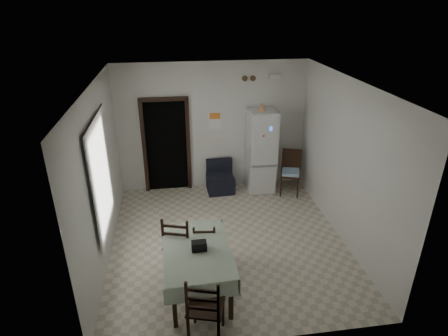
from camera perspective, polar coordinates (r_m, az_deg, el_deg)
name	(u,v)px	position (r m, az deg, el deg)	size (l,w,h in m)	color
ground	(228,240)	(7.06, 0.59, -10.95)	(4.50, 4.50, 0.00)	beige
ceiling	(229,84)	(5.87, 0.72, 12.72)	(4.20, 4.50, 0.02)	white
wall_back	(213,127)	(8.40, -1.73, 6.19)	(4.20, 0.02, 2.90)	silver
wall_front	(258,251)	(4.43, 5.25, -12.48)	(4.20, 0.02, 2.90)	silver
wall_left	(100,177)	(6.38, -18.34, -1.36)	(0.02, 4.50, 2.90)	silver
wall_right	(346,162)	(6.94, 18.04, 0.83)	(0.02, 4.50, 2.90)	silver
doorway	(166,143)	(8.68, -8.77, 3.79)	(1.06, 0.52, 2.22)	black
window_recess	(94,177)	(6.17, -19.19, -1.36)	(0.10, 1.20, 1.60)	silver
curtain	(101,177)	(6.15, -18.18, -1.31)	(0.02, 1.45, 1.85)	silver
curtain_rod	(93,118)	(5.81, -19.32, 7.15)	(0.02, 0.02, 1.60)	black
calendar	(215,120)	(8.34, -1.39, 7.29)	(0.28, 0.02, 0.40)	white
calendar_image	(215,116)	(8.31, -1.39, 7.94)	(0.24, 0.01, 0.14)	orange
light_switch	(220,142)	(8.53, -0.68, 3.98)	(0.08, 0.02, 0.12)	beige
vent_left	(245,78)	(8.22, 3.18, 13.47)	(0.12, 0.12, 0.03)	brown
vent_right	(253,78)	(8.26, 4.44, 13.48)	(0.12, 0.12, 0.03)	brown
emergency_light	(275,76)	(8.34, 7.73, 13.66)	(0.25, 0.07, 0.09)	white
fridge	(261,151)	(8.46, 5.69, 2.57)	(0.61, 0.61, 1.89)	silver
tan_cone	(262,107)	(8.07, 5.79, 9.24)	(0.21, 0.21, 0.17)	tan
navy_seat	(220,177)	(8.54, -0.55, -1.38)	(0.60, 0.58, 0.73)	black
corner_chair	(291,173)	(8.52, 10.11, -0.79)	(0.44, 0.44, 1.01)	black
dining_table	(197,270)	(5.82, -4.07, -15.27)	(0.97, 1.48, 0.77)	#94A68E
black_bag	(199,246)	(5.53, -3.82, -11.77)	(0.22, 0.13, 0.14)	black
dining_chair_far_left	(179,242)	(6.16, -6.84, -11.11)	(0.45, 0.45, 1.06)	black
dining_chair_far_right	(205,244)	(6.24, -2.96, -11.53)	(0.37, 0.37, 0.87)	black
dining_chair_near_head	(206,305)	(5.09, -2.80, -20.19)	(0.45, 0.45, 1.06)	black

